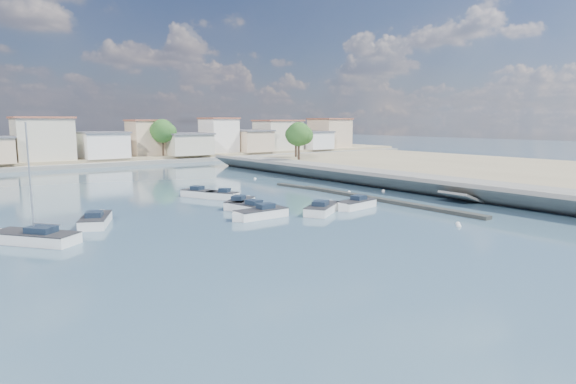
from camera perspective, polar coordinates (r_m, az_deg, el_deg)
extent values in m
plane|color=#334B67|center=(74.50, -10.22, 1.43)|extent=(400.00, 400.00, 0.00)
cube|color=slate|center=(65.27, 15.82, 1.07)|extent=(5.00, 90.00, 1.80)
cube|color=slate|center=(61.89, 13.37, 0.77)|extent=(4.17, 90.00, 2.86)
cube|color=gray|center=(84.20, 25.17, 2.13)|extent=(40.00, 90.00, 1.70)
cube|color=slate|center=(56.57, 20.27, -0.73)|extent=(5.31, 3.50, 1.94)
cube|color=black|center=(54.69, 10.96, -0.90)|extent=(1.00, 26.00, 0.35)
cube|color=black|center=(64.50, 1.42, 0.63)|extent=(2.00, 8.05, 0.30)
cube|color=gray|center=(122.97, -21.23, 4.01)|extent=(160.00, 40.00, 1.40)
cube|color=slate|center=(102.98, -18.02, 3.26)|extent=(160.00, 2.50, 0.80)
cube|color=beige|center=(104.78, -27.04, 5.58)|extent=(10.00, 9.00, 8.00)
cube|color=#99513D|center=(104.73, -27.20, 7.86)|extent=(10.60, 9.54, 0.35)
cube|color=white|center=(106.33, -21.04, 5.16)|extent=(8.50, 8.50, 5.00)
cube|color=#595960|center=(106.24, -21.11, 6.60)|extent=(9.01, 9.01, 0.35)
cube|color=#D3B591|center=(112.25, -16.56, 6.15)|extent=(6.50, 7.50, 7.50)
cube|color=#99513D|center=(112.19, -16.65, 8.15)|extent=(6.89, 7.95, 0.35)
cube|color=beige|center=(111.70, -11.95, 5.53)|extent=(9.50, 9.00, 4.50)
cube|color=#595960|center=(111.62, -11.99, 6.77)|extent=(10.07, 9.54, 0.35)
cube|color=white|center=(118.83, -8.19, 6.63)|extent=(7.00, 8.00, 8.00)
cube|color=#99513D|center=(118.78, -8.23, 8.64)|extent=(7.42, 8.48, 0.35)
cube|color=#D3B591|center=(121.24, -4.39, 6.02)|extent=(8.00, 9.00, 5.00)
cube|color=#595960|center=(121.16, -4.40, 7.28)|extent=(8.48, 9.54, 0.35)
cube|color=beige|center=(127.07, -1.19, 6.71)|extent=(10.50, 8.50, 7.50)
cube|color=#99513D|center=(127.02, -1.20, 8.48)|extent=(11.13, 9.01, 0.35)
cube|color=white|center=(132.30, 3.21, 6.11)|extent=(7.50, 7.50, 4.50)
cube|color=#595960|center=(132.23, 3.22, 7.16)|extent=(7.95, 7.95, 0.35)
cube|color=#D3B591|center=(139.75, 4.95, 6.93)|extent=(9.00, 9.50, 8.00)
cube|color=#99513D|center=(139.71, 4.97, 8.65)|extent=(9.54, 10.07, 0.35)
cylinder|color=#38281E|center=(106.43, -25.46, 4.35)|extent=(0.44, 0.44, 2.93)
sphere|color=#1B4617|center=(106.31, -25.55, 5.90)|extent=(4.16, 4.16, 4.16)
sphere|color=#1B4617|center=(105.97, -25.08, 5.82)|extent=(3.12, 3.12, 3.12)
sphere|color=#1B4617|center=(106.56, -25.94, 5.95)|extent=(2.86, 2.86, 2.86)
cylinder|color=#38281E|center=(108.41, -14.60, 5.12)|extent=(0.44, 0.44, 3.60)
sphere|color=#1B4617|center=(108.28, -14.67, 7.00)|extent=(5.12, 5.12, 5.12)
sphere|color=#1B4617|center=(108.06, -14.06, 6.90)|extent=(3.84, 3.84, 3.84)
sphere|color=#1B4617|center=(108.42, -15.16, 7.07)|extent=(3.52, 3.52, 3.52)
cylinder|color=#38281E|center=(118.05, -7.93, 5.45)|extent=(0.44, 0.44, 3.15)
sphere|color=#1B4617|center=(117.94, -7.96, 6.96)|extent=(4.48, 4.48, 4.48)
sphere|color=#1B4617|center=(117.87, -7.47, 6.87)|extent=(3.36, 3.36, 3.36)
sphere|color=#1B4617|center=(117.97, -8.36, 7.02)|extent=(3.08, 3.08, 3.08)
cylinder|color=#38281E|center=(125.77, -1.29, 5.60)|extent=(0.44, 0.44, 2.70)
sphere|color=#1B4617|center=(125.67, -1.30, 6.81)|extent=(3.84, 3.84, 3.84)
sphere|color=#1B4617|center=(125.70, -0.90, 6.73)|extent=(2.88, 2.88, 2.88)
sphere|color=#1B4617|center=(125.61, -1.62, 6.87)|extent=(2.64, 2.64, 2.64)
cylinder|color=#38281E|center=(89.38, 1.28, 4.87)|extent=(0.44, 0.44, 3.15)
sphere|color=#1B4617|center=(89.24, 1.29, 6.86)|extent=(4.48, 4.48, 4.48)
sphere|color=#1B4617|center=(89.33, 1.93, 6.73)|extent=(3.36, 3.36, 3.36)
sphere|color=#1B4617|center=(89.14, 0.76, 6.95)|extent=(3.08, 3.08, 3.08)
cylinder|color=#38281E|center=(96.56, 0.94, 5.06)|extent=(0.44, 0.44, 2.93)
sphere|color=#1B4617|center=(96.44, 0.95, 6.78)|extent=(4.16, 4.16, 4.16)
sphere|color=#1B4617|center=(96.52, 1.51, 6.66)|extent=(3.12, 3.12, 3.12)
sphere|color=#1B4617|center=(96.35, 0.50, 6.85)|extent=(2.86, 2.86, 2.86)
cube|color=white|center=(47.29, -4.46, -2.06)|extent=(2.68, 5.01, 1.00)
cube|color=white|center=(48.79, -6.09, -1.76)|extent=(1.83, 1.83, 1.00)
cube|color=#262628|center=(47.20, -4.47, -1.46)|extent=(2.72, 5.02, 0.08)
cube|color=#172334|center=(46.82, -4.07, -1.24)|extent=(1.39, 1.61, 0.48)
cube|color=white|center=(50.29, -5.71, -1.45)|extent=(4.73, 4.33, 1.00)
cube|color=white|center=(52.12, -4.99, -1.09)|extent=(1.44, 1.44, 1.00)
cube|color=#262628|center=(50.21, -5.72, -0.88)|extent=(4.75, 4.36, 0.08)
cube|color=#172334|center=(49.75, -5.90, -0.69)|extent=(1.79, 1.76, 0.48)
cube|color=white|center=(44.56, -3.20, -2.69)|extent=(4.97, 1.90, 1.00)
cube|color=white|center=(43.42, -5.55, -3.01)|extent=(1.89, 1.89, 1.00)
cube|color=#262628|center=(44.46, -3.21, -2.06)|extent=(4.97, 1.94, 0.08)
cube|color=#172334|center=(44.69, -2.68, -1.69)|extent=(1.49, 1.17, 0.48)
cube|color=white|center=(49.91, 8.05, -1.56)|extent=(4.85, 2.57, 1.00)
cube|color=white|center=(48.36, 6.67, -1.86)|extent=(1.87, 1.87, 1.00)
cube|color=#262628|center=(49.82, 8.07, -1.00)|extent=(4.85, 2.61, 0.08)
cube|color=#172334|center=(50.15, 8.38, -0.67)|extent=(1.55, 1.37, 0.48)
cube|color=white|center=(44.61, -21.83, -3.28)|extent=(4.00, 5.58, 1.00)
cube|color=white|center=(46.76, -21.41, -2.74)|extent=(1.88, 1.88, 1.00)
cube|color=#262628|center=(44.51, -21.86, -2.65)|extent=(4.03, 5.59, 0.08)
cube|color=#172334|center=(43.97, -21.99, -2.46)|extent=(1.80, 1.94, 0.48)
cube|color=white|center=(55.68, -7.85, -0.53)|extent=(3.26, 4.05, 1.00)
cube|color=white|center=(56.50, -9.29, -0.43)|extent=(1.30, 1.30, 1.00)
cube|color=#262628|center=(55.60, -7.87, -0.02)|extent=(3.29, 4.06, 0.08)
cube|color=#172334|center=(55.38, -7.53, 0.20)|extent=(1.40, 1.46, 0.48)
cube|color=white|center=(57.61, -10.33, -0.29)|extent=(3.50, 4.92, 1.00)
cube|color=white|center=(56.39, -8.75, -0.44)|extent=(1.59, 1.59, 1.00)
cube|color=#262628|center=(57.54, -10.34, 0.20)|extent=(3.53, 4.94, 0.08)
cube|color=#172334|center=(57.80, -10.70, 0.47)|extent=(1.56, 1.71, 0.48)
cube|color=white|center=(46.93, 4.05, -2.14)|extent=(5.60, 4.62, 1.00)
cube|color=white|center=(49.08, 4.81, -1.68)|extent=(1.76, 1.76, 1.00)
cube|color=#262628|center=(46.84, 4.06, -1.53)|extent=(5.63, 4.65, 0.08)
cube|color=#172334|center=(46.29, 3.87, -1.35)|extent=(2.04, 1.95, 0.48)
cube|color=white|center=(39.94, -27.83, -4.96)|extent=(5.72, 6.48, 1.00)
cube|color=white|center=(41.93, -30.71, -4.58)|extent=(1.72, 1.72, 1.00)
cube|color=#262628|center=(39.84, -27.88, -4.26)|extent=(5.75, 6.51, 0.08)
cube|color=#172334|center=(39.35, -27.21, -4.00)|extent=(2.26, 2.37, 0.48)
cylinder|color=silver|center=(39.22, -28.28, 1.46)|extent=(0.12, 0.12, 8.00)
cylinder|color=silver|center=(38.90, -26.65, -3.41)|extent=(1.54, 1.94, 0.08)
sphere|color=white|center=(44.18, 19.49, -3.59)|extent=(0.41, 0.41, 0.41)
sphere|color=white|center=(60.61, 7.25, -0.03)|extent=(0.41, 0.41, 0.41)
sphere|color=white|center=(43.24, 19.59, -3.85)|extent=(0.41, 0.41, 0.41)
sphere|color=white|center=(62.45, 11.24, 0.12)|extent=(0.41, 0.41, 0.41)
sphere|color=white|center=(58.49, -7.10, -0.34)|extent=(0.41, 0.41, 0.41)
sphere|color=white|center=(74.41, -3.92, 1.57)|extent=(0.41, 0.41, 0.41)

